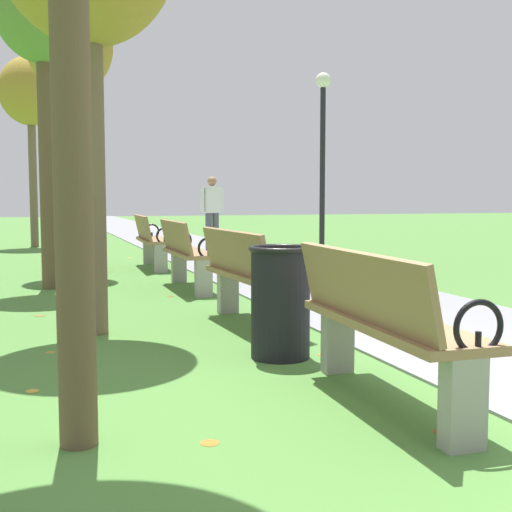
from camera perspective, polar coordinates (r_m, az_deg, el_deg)
The scene contains 13 objects.
ground_plane at distance 4.25m, azimuth 17.00°, elevation -11.59°, with size 80.00×80.00×0.00m, color #4C7F38.
paved_walkway at distance 21.64m, azimuth -8.80°, elevation 1.80°, with size 2.43×44.00×0.02m, color gray.
park_bench_1 at distance 3.93m, azimuth 10.60°, elevation -5.53°, with size 0.52×1.61×0.90m.
park_bench_2 at distance 6.22m, azimuth -0.68°, elevation -1.57°, with size 0.55×1.62×0.90m.
park_bench_3 at distance 8.77m, azimuth -5.97°, elevation 0.32°, with size 0.48×1.60×0.90m.
park_bench_4 at distance 11.44m, azimuth -8.91°, elevation 1.38°, with size 0.53×1.62×0.90m.
tree_3 at distance 9.42m, azimuth -17.67°, elevation 18.61°, with size 1.21×1.21×4.24m.
tree_4 at distance 10.95m, azimuth -15.56°, elevation 16.38°, with size 1.29×1.29×4.19m.
tree_5 at distance 17.30m, azimuth -18.62°, elevation 12.95°, with size 1.49×1.49×4.55m.
pedestrian_walking at distance 14.31m, azimuth -3.76°, elevation 3.91°, with size 0.52×0.27×1.62m.
trash_bin at distance 5.00m, azimuth 2.09°, elevation -3.89°, with size 0.48×0.48×0.84m.
lamp_post at distance 12.62m, azimuth 5.69°, elevation 10.03°, with size 0.28×0.28×3.48m.
scattered_leaves at distance 9.13m, azimuth -4.54°, elevation -2.47°, with size 4.76×11.36×0.02m.
Camera 1 is at (-2.38, -3.31, 1.20)m, focal length 47.04 mm.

